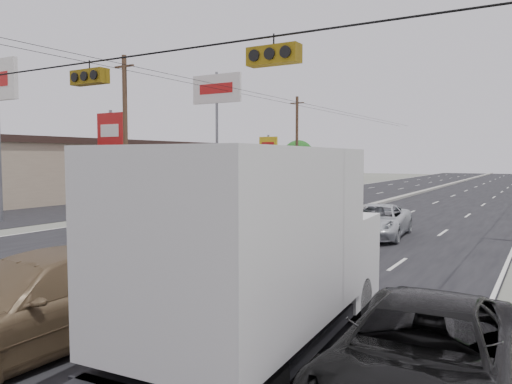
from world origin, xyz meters
TOP-DOWN VIEW (x-y plane):
  - ground at (0.00, 0.00)m, footprint 200.00×200.00m
  - road_surface at (0.00, 30.00)m, footprint 20.00×160.00m
  - center_median at (0.00, 30.00)m, footprint 0.50×160.00m
  - strip_mall at (-26.00, 25.00)m, footprint 12.00×42.00m
  - parking_lot at (-17.00, 25.00)m, footprint 10.00×42.00m
  - utility_pole_left_b at (-12.50, 15.00)m, footprint 1.60×0.30m
  - utility_pole_left_c at (-12.50, 40.00)m, footprint 1.60×0.30m
  - traffic_signals at (1.40, 0.00)m, footprint 25.00×0.30m
  - pole_sign_mid at (-17.00, 18.00)m, footprint 2.60×0.25m
  - pole_sign_billboard at (-14.50, 28.00)m, footprint 5.00×0.25m
  - pole_sign_far at (-16.00, 40.00)m, footprint 2.20×0.25m
  - tree_left_far at (-22.00, 60.00)m, footprint 4.80×4.80m
  - box_truck at (6.64, -0.65)m, footprint 3.01×7.44m
  - tan_sedan at (3.00, -2.67)m, footprint 2.75×6.12m
  - red_sedan at (1.40, 4.56)m, footprint 1.90×4.67m
  - black_suv at (9.60, -1.27)m, footprint 2.69×5.43m
  - queue_car_a at (1.68, 9.69)m, footprint 1.86×4.17m
  - queue_car_b at (4.12, 7.46)m, footprint 1.87×4.67m
  - queue_car_c at (4.51, 13.24)m, footprint 2.85×5.37m
  - oncoming_near at (-6.70, 11.04)m, footprint 2.31×5.43m
  - oncoming_far at (-1.40, 23.50)m, footprint 3.04×5.59m

SIDE VIEW (x-z plane):
  - ground at x=0.00m, z-range 0.00..0.00m
  - road_surface at x=0.00m, z-range -0.01..0.01m
  - parking_lot at x=-17.00m, z-range -0.01..0.01m
  - center_median at x=0.00m, z-range 0.00..0.20m
  - queue_car_a at x=1.68m, z-range 0.00..1.39m
  - queue_car_c at x=4.51m, z-range 0.00..1.44m
  - black_suv at x=9.60m, z-range 0.00..1.48m
  - oncoming_far at x=-1.40m, z-range 0.00..1.49m
  - red_sedan at x=1.40m, z-range 0.00..1.51m
  - queue_car_b at x=4.12m, z-range 0.00..1.51m
  - oncoming_near at x=-6.70m, z-range 0.00..1.56m
  - tan_sedan at x=3.00m, z-range 0.00..1.74m
  - box_truck at x=6.64m, z-range 0.05..3.75m
  - strip_mall at x=-26.00m, z-range 0.00..4.60m
  - tree_left_far at x=-22.00m, z-range 0.66..6.78m
  - pole_sign_far at x=-16.00m, z-range 1.41..7.41m
  - utility_pole_left_b at x=-12.50m, z-range 0.11..10.11m
  - utility_pole_left_c at x=-12.50m, z-range 0.11..10.11m
  - pole_sign_mid at x=-17.00m, z-range 1.61..8.61m
  - traffic_signals at x=1.40m, z-range 5.22..5.77m
  - pole_sign_billboard at x=-14.50m, z-range 3.37..14.37m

